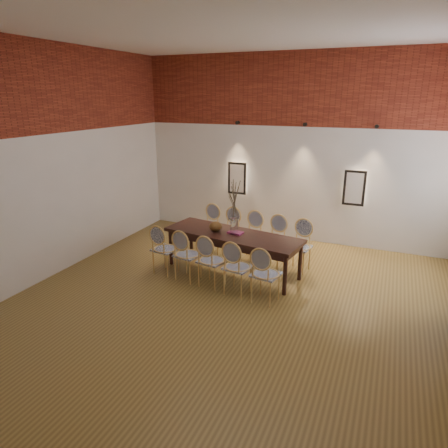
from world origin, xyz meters
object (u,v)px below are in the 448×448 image
at_px(book, 235,233).
at_px(dining_table, 233,253).
at_px(chair_near_d, 238,267).
at_px(chair_far_d, 274,242).
at_px(chair_near_a, 165,249).
at_px(chair_near_c, 212,261).
at_px(chair_far_e, 299,247).
at_px(chair_near_b, 188,255).
at_px(vase, 234,226).
at_px(chair_near_e, 266,274).
at_px(chair_far_a, 208,228).
at_px(bowl, 216,226).
at_px(chair_far_c, 250,237).
at_px(chair_far_b, 228,233).

bearing_deg(book, dining_table, -145.07).
relative_size(chair_near_d, chair_far_d, 1.00).
distance_m(chair_near_a, chair_near_d, 1.52).
xyz_separation_m(chair_near_c, chair_far_e, (1.21, 1.20, 0.00)).
bearing_deg(chair_near_b, chair_near_c, 0.00).
relative_size(chair_near_c, vase, 3.13).
relative_size(chair_near_b, chair_far_e, 1.00).
distance_m(chair_near_c, chair_far_d, 1.46).
xyz_separation_m(dining_table, chair_near_e, (0.89, -0.84, 0.09)).
bearing_deg(dining_table, chair_far_a, 145.85).
bearing_deg(bowl, chair_far_c, 56.66).
bearing_deg(chair_far_e, book, 33.72).
distance_m(dining_table, chair_near_b, 0.86).
xyz_separation_m(chair_near_a, vase, (1.14, 0.52, 0.43)).
distance_m(chair_near_a, chair_near_b, 0.51).
xyz_separation_m(chair_near_b, book, (0.65, 0.63, 0.30)).
relative_size(chair_near_a, chair_near_c, 1.00).
distance_m(chair_near_d, chair_far_a, 2.05).
distance_m(chair_near_b, chair_near_c, 0.51).
xyz_separation_m(dining_table, chair_far_b, (-0.39, 0.76, 0.09)).
bearing_deg(bowl, chair_near_d, -46.03).
bearing_deg(bowl, chair_far_d, 32.32).
relative_size(dining_table, chair_near_e, 2.69).
relative_size(chair_near_a, chair_far_b, 1.00).
height_order(chair_far_c, chair_far_e, same).
height_order(chair_near_d, chair_far_e, same).
relative_size(dining_table, bowl, 10.55).
height_order(dining_table, chair_far_b, chair_far_b).
relative_size(chair_far_b, vase, 3.13).
bearing_deg(book, chair_near_b, -135.85).
relative_size(chair_near_b, vase, 3.13).
xyz_separation_m(chair_far_a, chair_far_c, (1.00, -0.16, 0.00)).
distance_m(vase, bowl, 0.37).
bearing_deg(chair_far_b, chair_far_d, -180.00).
distance_m(chair_near_c, chair_far_a, 1.71).
xyz_separation_m(chair_near_e, bowl, (-1.23, 0.84, 0.37)).
distance_m(chair_far_e, book, 1.21).
height_order(vase, book, vase).
relative_size(chair_near_d, book, 3.62).
distance_m(chair_near_c, chair_near_e, 1.01).
relative_size(dining_table, chair_near_a, 2.69).
relative_size(chair_far_b, book, 3.62).
bearing_deg(chair_near_e, chair_far_b, 137.88).
bearing_deg(chair_near_b, chair_far_a, 110.23).
bearing_deg(chair_far_b, bowl, 103.10).
height_order(chair_near_c, bowl, chair_near_c).
relative_size(chair_near_b, chair_far_b, 1.00).
height_order(chair_near_e, bowl, chair_near_e).
height_order(chair_near_e, chair_far_c, same).
relative_size(chair_far_a, chair_far_d, 1.00).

